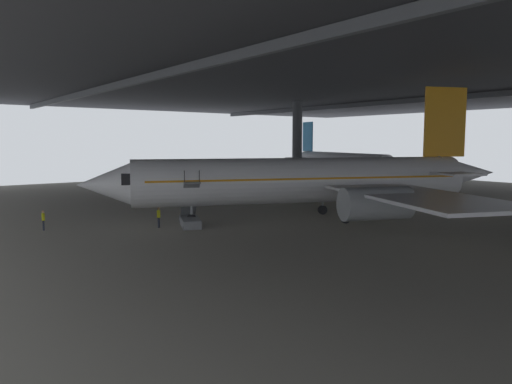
% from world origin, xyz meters
% --- Properties ---
extents(ground_plane, '(110.00, 110.00, 0.00)m').
position_xyz_m(ground_plane, '(0.00, 0.00, 0.00)').
color(ground_plane, gray).
extents(hangar_structure, '(121.00, 99.00, 14.64)m').
position_xyz_m(hangar_structure, '(-0.06, 13.74, 14.01)').
color(hangar_structure, '#4C4F54').
rests_on(hangar_structure, ground_plane).
extents(airplane_main, '(38.13, 38.16, 12.38)m').
position_xyz_m(airplane_main, '(-0.36, -0.05, 3.62)').
color(airplane_main, white).
rests_on(airplane_main, ground_plane).
extents(boarding_stairs, '(4.59, 3.00, 4.85)m').
position_xyz_m(boarding_stairs, '(-4.05, -10.49, 0.75)').
color(boarding_stairs, slate).
rests_on(boarding_stairs, ground_plane).
extents(crew_worker_near_nose, '(0.54, 0.28, 1.63)m').
position_xyz_m(crew_worker_near_nose, '(-9.47, -20.94, 0.93)').
color(crew_worker_near_nose, '#232838').
rests_on(crew_worker_near_nose, ground_plane).
extents(crew_worker_by_stairs, '(0.45, 0.40, 1.72)m').
position_xyz_m(crew_worker_by_stairs, '(-4.97, -12.95, 0.99)').
color(crew_worker_by_stairs, '#232838').
rests_on(crew_worker_by_stairs, ground_plane).
extents(airplane_distant, '(34.55, 34.07, 11.05)m').
position_xyz_m(airplane_distant, '(-28.37, 33.64, 3.37)').
color(airplane_distant, white).
rests_on(airplane_distant, ground_plane).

